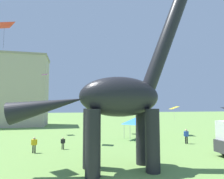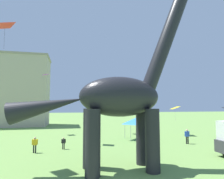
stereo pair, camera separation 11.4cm
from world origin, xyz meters
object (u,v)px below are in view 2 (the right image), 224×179
Objects in this scene: dinosaur_sculpture at (119,97)px; person_vendor_side at (64,142)px; kite_far_right at (175,108)px; kite_mid_center at (46,75)px; person_near_flyer at (35,143)px; kite_mid_left at (91,107)px; person_watching_child at (187,135)px; festival_canopy_tent at (137,121)px; kite_high_left at (5,26)px; kite_near_low at (115,89)px.

dinosaur_sculpture reaches higher than person_vendor_side.
kite_far_right is at bearing 114.35° from person_vendor_side.
kite_mid_center is 21.77m from kite_far_right.
kite_far_right is (19.57, 7.34, 3.32)m from person_near_flyer.
kite_mid_left is 14.45m from kite_far_right.
person_vendor_side is at bearing -93.35° from person_watching_child.
person_vendor_side is 10.48m from festival_canopy_tent.
kite_high_left is 1.36× the size of kite_mid_center.
kite_near_low is at bearing -8.15° from kite_mid_center.
person_near_flyer is 13.31m from festival_canopy_tent.
kite_far_right is (2.32, 6.54, 3.18)m from person_watching_child.
person_vendor_side is 0.55× the size of kite_far_right.
kite_near_low is (8.10, 10.30, 6.74)m from person_vendor_side.
kite_near_low is 10.15m from kite_far_right.
dinosaur_sculpture is at bearing -17.13° from kite_high_left.
kite_high_left is at bearing -148.39° from festival_canopy_tent.
person_near_flyer is (-6.82, 6.64, -4.34)m from dinosaur_sculpture.
dinosaur_sculpture reaches higher than person_near_flyer.
kite_far_right is at bearing 157.90° from person_watching_child.
person_vendor_side is 0.69× the size of kite_mid_left.
kite_near_low is at bearing 50.16° from kite_high_left.
kite_far_right is at bearing 19.20° from festival_canopy_tent.
kite_high_left reaches higher than kite_mid_center.
festival_canopy_tent is 2.04× the size of kite_mid_center.
kite_mid_center is at bearing -160.18° from person_vendor_side.
dinosaur_sculpture reaches higher than kite_far_right.
kite_mid_left reaches higher than festival_canopy_tent.
person_near_flyer is at bearing -86.78° from kite_mid_center.
dinosaur_sculpture is 18.94m from kite_far_right.
person_vendor_side is 0.39× the size of festival_canopy_tent.
dinosaur_sculpture reaches higher than kite_mid_center.
kite_high_left reaches higher than kite_near_low.
kite_far_right is (12.75, 13.97, -1.02)m from dinosaur_sculpture.
festival_canopy_tent is at bearing -32.03° from kite_mid_center.
person_vendor_side is at bearing 47.00° from kite_high_left.
person_watching_child reaches higher than person_near_flyer.
kite_near_low is (10.81, 11.31, 6.57)m from person_near_flyer.
kite_far_right reaches higher than person_near_flyer.
kite_high_left is 1.17× the size of kite_mid_left.
person_vendor_side is 0.80× the size of kite_mid_center.
festival_canopy_tent is 7.88m from kite_far_right.
kite_mid_center reaches higher than person_watching_child.
kite_mid_center reaches higher than kite_mid_left.
person_watching_child is 7.63m from kite_far_right.
dinosaur_sculpture reaches higher than person_watching_child.
kite_far_right is (7.27, 2.53, 1.69)m from festival_canopy_tent.
kite_high_left is 20.17m from kite_near_low.
kite_high_left reaches higher than kite_mid_left.
kite_mid_center is (1.19, 16.90, -1.24)m from kite_high_left.
person_watching_child is at bearing -11.01° from kite_mid_left.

